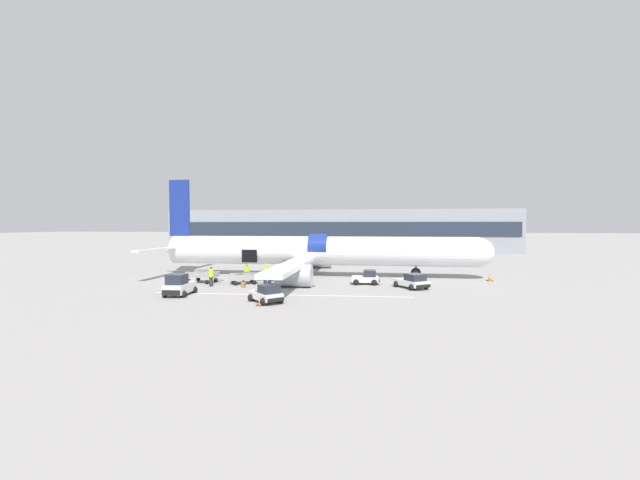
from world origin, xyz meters
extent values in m
plane|color=gray|center=(0.00, 0.00, 0.00)|extent=(500.00, 500.00, 0.00)
cube|color=silver|center=(0.39, -8.33, 0.00)|extent=(21.25, 1.05, 0.01)
cube|color=gray|center=(0.00, 45.47, 4.39)|extent=(72.14, 11.93, 8.77)
cube|color=#232D3D|center=(0.00, 39.45, 4.82)|extent=(70.70, 0.16, 2.81)
cylinder|color=white|center=(1.77, 3.70, 2.80)|extent=(33.86, 3.16, 3.16)
sphere|color=white|center=(18.70, 3.70, 2.80)|extent=(3.00, 3.00, 3.00)
cone|color=white|center=(-15.16, 3.70, 2.80)|extent=(3.64, 2.91, 2.91)
cylinder|color=navy|center=(1.77, 3.66, 3.09)|extent=(2.03, 3.17, 3.17)
cube|color=navy|center=(-14.57, 3.70, 7.62)|extent=(2.37, 0.28, 6.47)
cube|color=white|center=(-14.64, -0.58, 3.12)|extent=(0.86, 8.54, 0.20)
cube|color=white|center=(-14.64, 7.97, 3.12)|extent=(0.86, 8.54, 0.20)
cube|color=white|center=(0.41, -4.41, 1.93)|extent=(2.06, 15.26, 0.40)
cube|color=white|center=(0.41, 11.80, 1.93)|extent=(2.06, 15.26, 0.40)
cylinder|color=#B2B7BF|center=(0.61, -4.29, 1.06)|extent=(3.32, 2.06, 2.06)
cylinder|color=#B2B7BF|center=(0.61, 11.68, 1.06)|extent=(3.32, 2.06, 2.06)
cube|color=black|center=(-5.68, 2.14, 2.25)|extent=(1.70, 0.12, 1.40)
cylinder|color=#56565B|center=(12.27, 3.70, 1.27)|extent=(0.22, 0.22, 1.48)
sphere|color=black|center=(12.27, 3.70, 0.54)|extent=(1.07, 1.07, 1.07)
cylinder|color=#56565B|center=(-1.62, 1.42, 1.27)|extent=(0.22, 0.22, 1.48)
sphere|color=black|center=(-1.62, 1.42, 0.54)|extent=(1.07, 1.07, 1.07)
cylinder|color=#56565B|center=(-1.62, 5.98, 1.27)|extent=(0.22, 0.22, 1.48)
sphere|color=black|center=(-1.62, 5.98, 0.54)|extent=(1.07, 1.07, 1.07)
cube|color=silver|center=(0.03, -11.41, 0.49)|extent=(2.98, 2.97, 0.50)
cube|color=#232833|center=(0.37, -11.75, 1.04)|extent=(1.74, 1.74, 0.61)
cube|color=black|center=(1.04, -12.42, 0.39)|extent=(0.99, 1.00, 0.25)
sphere|color=black|center=(0.21, -12.56, 0.28)|extent=(0.56, 0.56, 0.56)
sphere|color=black|center=(1.17, -11.59, 0.28)|extent=(0.56, 0.56, 0.56)
sphere|color=black|center=(-1.12, -11.22, 0.28)|extent=(0.56, 0.56, 0.56)
sphere|color=black|center=(-0.16, -10.26, 0.28)|extent=(0.56, 0.56, 0.56)
cube|color=silver|center=(7.00, -1.62, 0.49)|extent=(2.55, 1.61, 0.51)
cube|color=#232833|center=(7.43, -1.60, 1.05)|extent=(1.17, 1.32, 0.61)
cube|color=black|center=(8.29, -1.57, 0.39)|extent=(0.18, 1.36, 0.25)
sphere|color=black|center=(7.87, -2.30, 0.28)|extent=(0.56, 0.56, 0.56)
sphere|color=black|center=(7.81, -0.87, 0.28)|extent=(0.56, 0.56, 0.56)
sphere|color=black|center=(6.18, -2.37, 0.28)|extent=(0.56, 0.56, 0.56)
sphere|color=black|center=(6.12, -0.94, 0.28)|extent=(0.56, 0.56, 0.56)
cube|color=silver|center=(-7.62, -9.58, 0.60)|extent=(1.71, 3.03, 0.73)
cube|color=#232833|center=(-7.60, -10.10, 1.37)|extent=(1.40, 1.39, 0.79)
cube|color=black|center=(-7.55, -11.11, 0.46)|extent=(1.42, 0.18, 0.37)
sphere|color=black|center=(-8.33, -10.62, 0.28)|extent=(0.56, 0.56, 0.56)
sphere|color=black|center=(-6.83, -10.55, 0.28)|extent=(0.56, 0.56, 0.56)
sphere|color=black|center=(-8.42, -8.60, 0.28)|extent=(0.56, 0.56, 0.56)
sphere|color=black|center=(-6.92, -8.54, 0.28)|extent=(0.56, 0.56, 0.56)
cube|color=white|center=(11.15, -3.34, 0.49)|extent=(3.17, 3.51, 0.50)
cube|color=#232833|center=(11.47, -3.78, 1.04)|extent=(1.98, 1.97, 0.60)
cube|color=black|center=(12.07, -4.65, 0.39)|extent=(1.31, 0.97, 0.25)
sphere|color=black|center=(11.10, -4.66, 0.28)|extent=(0.56, 0.56, 0.56)
sphere|color=black|center=(12.42, -3.74, 0.28)|extent=(0.56, 0.56, 0.56)
sphere|color=black|center=(9.89, -2.93, 0.28)|extent=(0.56, 0.56, 0.56)
sphere|color=black|center=(11.20, -2.01, 0.28)|extent=(0.56, 0.56, 0.56)
cube|color=#999BA0|center=(-4.58, -2.91, 0.44)|extent=(3.03, 2.68, 0.05)
cube|color=#999BA0|center=(-3.49, -2.34, 0.72)|extent=(0.84, 1.54, 0.49)
cube|color=#999BA0|center=(-4.20, -3.64, 0.72)|extent=(2.22, 1.20, 0.49)
cube|color=#999BA0|center=(-4.96, -2.18, 0.72)|extent=(2.22, 1.20, 0.49)
cube|color=#333338|center=(-3.06, -2.12, 0.26)|extent=(0.83, 0.49, 0.06)
sphere|color=black|center=(-3.40, -3.26, 0.20)|extent=(0.40, 0.40, 0.40)
sphere|color=black|center=(-4.19, -1.74, 0.20)|extent=(0.40, 0.40, 0.40)
sphere|color=black|center=(-4.97, -4.08, 0.20)|extent=(0.40, 0.40, 0.40)
sphere|color=black|center=(-5.76, -2.56, 0.20)|extent=(0.40, 0.40, 0.40)
cube|color=black|center=(-4.40, -3.00, 0.68)|extent=(0.54, 0.36, 0.41)
cube|color=#4C1E1E|center=(-3.90, -2.40, 0.66)|extent=(0.55, 0.50, 0.39)
cube|color=olive|center=(-4.99, -3.54, 0.74)|extent=(0.52, 0.41, 0.55)
cube|color=olive|center=(-4.86, -3.02, 0.74)|extent=(0.51, 0.37, 0.55)
cube|color=#999BA0|center=(-8.85, -2.79, 0.58)|extent=(3.18, 2.01, 0.05)
cube|color=#999BA0|center=(-7.43, -3.07, 0.85)|extent=(0.34, 1.46, 0.48)
cube|color=#999BA0|center=(-8.99, -3.48, 0.85)|extent=(2.86, 0.61, 0.48)
cube|color=#999BA0|center=(-8.72, -2.10, 0.85)|extent=(2.86, 0.61, 0.48)
cube|color=#333338|center=(-6.96, -3.16, 0.33)|extent=(0.90, 0.25, 0.06)
sphere|color=black|center=(-7.98, -3.71, 0.20)|extent=(0.40, 0.40, 0.40)
sphere|color=black|center=(-7.70, -2.27, 0.20)|extent=(0.40, 0.40, 0.40)
sphere|color=black|center=(-10.01, -3.32, 0.20)|extent=(0.40, 0.40, 0.40)
sphere|color=black|center=(-9.73, -1.87, 0.20)|extent=(0.40, 0.40, 0.40)
cube|color=#2D2D33|center=(-9.03, -3.07, 0.79)|extent=(0.42, 0.29, 0.36)
cube|color=#2D2D33|center=(-9.28, -2.57, 0.81)|extent=(0.45, 0.33, 0.39)
cylinder|color=#1E2338|center=(-3.10, -0.42, 0.42)|extent=(0.33, 0.33, 0.84)
cylinder|color=#CCE523|center=(-3.10, -0.42, 1.16)|extent=(0.43, 0.43, 0.66)
sphere|color=beige|center=(-3.10, -0.42, 1.61)|extent=(0.23, 0.23, 0.23)
cylinder|color=#CCE523|center=(-3.12, -0.18, 1.09)|extent=(0.14, 0.14, 0.60)
cylinder|color=#CCE523|center=(-3.08, -0.65, 1.09)|extent=(0.14, 0.14, 0.60)
cylinder|color=#1E2338|center=(-2.22, -3.79, 0.39)|extent=(0.40, 0.40, 0.77)
cylinder|color=orange|center=(-2.22, -3.79, 1.08)|extent=(0.51, 0.51, 0.61)
sphere|color=beige|center=(-2.22, -3.79, 1.49)|extent=(0.21, 0.21, 0.21)
cylinder|color=orange|center=(-2.40, -3.66, 1.01)|extent=(0.16, 0.16, 0.56)
cylinder|color=orange|center=(-2.05, -3.92, 1.01)|extent=(0.16, 0.16, 0.56)
cylinder|color=#1E2338|center=(-2.13, -2.54, 0.45)|extent=(0.44, 0.44, 0.90)
cylinder|color=#CCE523|center=(-2.13, -2.54, 1.25)|extent=(0.56, 0.56, 0.71)
sphere|color=beige|center=(-2.13, -2.54, 1.73)|extent=(0.25, 0.25, 0.25)
cylinder|color=#CCE523|center=(-2.36, -2.65, 1.18)|extent=(0.18, 0.18, 0.65)
cylinder|color=#CCE523|center=(-1.91, -2.44, 1.18)|extent=(0.18, 0.18, 0.65)
cylinder|color=#1E2338|center=(-2.22, -0.95, 0.37)|extent=(0.37, 0.37, 0.75)
cylinder|color=#B7E019|center=(-2.22, -0.95, 1.04)|extent=(0.48, 0.48, 0.59)
sphere|color=beige|center=(-2.22, -0.95, 1.44)|extent=(0.21, 0.21, 0.21)
cylinder|color=#B7E019|center=(-2.04, -1.05, 0.98)|extent=(0.15, 0.15, 0.54)
cylinder|color=#B7E019|center=(-2.40, -0.85, 0.98)|extent=(0.15, 0.15, 0.54)
cylinder|color=#1E2338|center=(-5.26, 0.01, 0.39)|extent=(0.36, 0.36, 0.78)
cylinder|color=#B7E019|center=(-5.26, 0.01, 1.09)|extent=(0.46, 0.46, 0.61)
sphere|color=#9E7556|center=(-5.26, 0.01, 1.50)|extent=(0.22, 0.22, 0.22)
cylinder|color=#B7E019|center=(-5.47, -0.05, 1.02)|extent=(0.15, 0.15, 0.57)
cylinder|color=#B7E019|center=(-5.05, 0.07, 1.02)|extent=(0.15, 0.15, 0.57)
cylinder|color=#2D2D33|center=(-7.00, -4.98, 0.45)|extent=(0.43, 0.43, 0.90)
cylinder|color=#CCE523|center=(-7.00, -4.98, 1.25)|extent=(0.55, 0.55, 0.71)
sphere|color=brown|center=(-7.00, -4.98, 1.73)|extent=(0.25, 0.25, 0.25)
cylinder|color=#CCE523|center=(-6.90, -5.21, 1.17)|extent=(0.18, 0.18, 0.65)
cylinder|color=#CCE523|center=(-7.09, -4.76, 1.17)|extent=(0.18, 0.18, 0.65)
cube|color=olive|center=(-3.82, -5.23, 0.27)|extent=(0.39, 0.31, 0.54)
cube|color=black|center=(-3.82, -5.23, 0.60)|extent=(0.23, 0.06, 0.12)
cube|color=black|center=(19.43, 2.40, 0.01)|extent=(0.63, 0.63, 0.03)
cone|color=orange|center=(19.43, 2.40, 0.35)|extent=(0.46, 0.46, 0.70)
cylinder|color=white|center=(19.43, 2.40, 0.38)|extent=(0.27, 0.27, 0.08)
cube|color=black|center=(-0.03, -12.54, 0.01)|extent=(0.55, 0.55, 0.03)
cone|color=orange|center=(-0.03, -12.54, 0.28)|extent=(0.41, 0.41, 0.56)
cylinder|color=white|center=(-0.03, -12.54, 0.31)|extent=(0.24, 0.24, 0.07)
cube|color=black|center=(2.17, -3.62, 0.01)|extent=(0.58, 0.58, 0.03)
cone|color=orange|center=(2.17, -3.62, 0.30)|extent=(0.43, 0.43, 0.60)
cylinder|color=white|center=(2.17, -3.62, 0.33)|extent=(0.25, 0.25, 0.07)
camera|label=1|loc=(7.98, -39.05, 5.68)|focal=22.00mm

